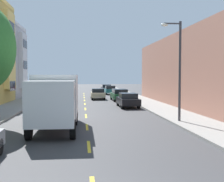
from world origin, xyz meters
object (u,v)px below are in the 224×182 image
(street_lamp, at_px, (178,63))
(parked_wagon_forest, at_px, (119,94))
(parked_pickup_white, at_px, (55,91))
(parked_hatchback_teal, at_px, (110,90))
(parked_sedan_black, at_px, (128,100))
(delivery_box_truck, at_px, (56,98))
(moving_champagne_sedan, at_px, (98,94))
(parked_wagon_charcoal, at_px, (106,88))
(parked_suv_burgundy, at_px, (61,88))

(street_lamp, distance_m, parked_wagon_forest, 18.22)
(street_lamp, xyz_separation_m, parked_pickup_white, (-10.31, 26.60, -3.11))
(parked_hatchback_teal, height_order, parked_sedan_black, parked_hatchback_teal)
(delivery_box_truck, bearing_deg, parked_pickup_white, 95.23)
(parked_hatchback_teal, distance_m, moving_champagne_sedan, 10.51)
(street_lamp, bearing_deg, parked_wagon_forest, 95.05)
(parked_wagon_forest, bearing_deg, parked_wagon_charcoal, 89.93)
(parked_wagon_forest, xyz_separation_m, parked_hatchback_teal, (0.07, 13.21, -0.05))
(delivery_box_truck, height_order, parked_hatchback_teal, delivery_box_truck)
(delivery_box_truck, xyz_separation_m, moving_champagne_sedan, (3.60, 22.36, -1.07))
(delivery_box_truck, distance_m, parked_wagon_forest, 20.31)
(street_lamp, relative_size, moving_champagne_sedan, 1.45)
(parked_pickup_white, relative_size, parked_wagon_charcoal, 1.13)
(parked_suv_burgundy, distance_m, parked_wagon_charcoal, 8.85)
(street_lamp, bearing_deg, parked_pickup_white, 111.18)
(parked_pickup_white, xyz_separation_m, parked_wagon_forest, (8.73, -8.72, -0.02))
(parked_pickup_white, relative_size, parked_sedan_black, 1.17)
(parked_hatchback_teal, distance_m, parked_sedan_black, 21.02)
(parked_sedan_black, bearing_deg, parked_wagon_charcoal, 89.67)
(parked_suv_burgundy, bearing_deg, parked_wagon_charcoal, 10.24)
(parked_pickup_white, xyz_separation_m, parked_hatchback_teal, (8.80, 4.49, -0.07))
(parked_pickup_white, distance_m, parked_wagon_charcoal, 14.77)
(street_lamp, height_order, moving_champagne_sedan, street_lamp)
(parked_sedan_black, relative_size, parked_wagon_charcoal, 0.96)
(parked_wagon_forest, relative_size, moving_champagne_sedan, 1.05)
(street_lamp, bearing_deg, parked_hatchback_teal, 92.79)
(moving_champagne_sedan, bearing_deg, delivery_box_truck, -99.15)
(street_lamp, relative_size, parked_wagon_forest, 1.37)
(parked_hatchback_teal, relative_size, parked_sedan_black, 0.89)
(parked_hatchback_teal, bearing_deg, street_lamp, -87.21)
(parked_wagon_charcoal, bearing_deg, parked_wagon_forest, -90.07)
(street_lamp, bearing_deg, parked_wagon_charcoal, 92.31)
(parked_hatchback_teal, bearing_deg, parked_sedan_black, -90.55)
(parked_wagon_forest, relative_size, parked_suv_burgundy, 0.98)
(street_lamp, relative_size, parked_suv_burgundy, 1.35)
(parked_sedan_black, height_order, parked_wagon_charcoal, parked_wagon_charcoal)
(parked_suv_burgundy, bearing_deg, parked_wagon_forest, -65.50)
(delivery_box_truck, xyz_separation_m, parked_sedan_black, (6.03, 11.51, -1.07))
(street_lamp, height_order, parked_suv_burgundy, street_lamp)
(parked_suv_burgundy, relative_size, moving_champagne_sedan, 1.08)
(parked_sedan_black, height_order, parked_suv_burgundy, parked_suv_burgundy)
(parked_hatchback_teal, bearing_deg, parked_pickup_white, -152.97)
(moving_champagne_sedan, bearing_deg, parked_pickup_white, 137.32)
(parked_wagon_forest, relative_size, parked_wagon_charcoal, 1.01)
(street_lamp, distance_m, parked_suv_burgundy, 38.44)
(parked_pickup_white, relative_size, parked_wagon_forest, 1.12)
(delivery_box_truck, bearing_deg, parked_sedan_black, 62.37)
(moving_champagne_sedan, bearing_deg, parked_wagon_charcoal, 81.62)
(street_lamp, height_order, delivery_box_truck, street_lamp)
(street_lamp, xyz_separation_m, parked_hatchback_teal, (-1.51, 31.09, -3.18))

